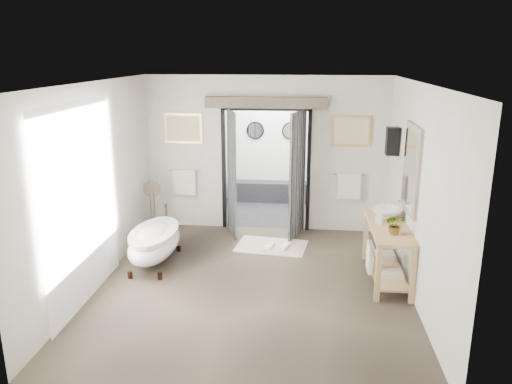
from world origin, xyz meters
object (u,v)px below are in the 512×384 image
rug (271,246)px  clawfoot_tub (155,242)px  vanity (386,247)px  basin (387,213)px

rug → clawfoot_tub: bearing=-152.8°
clawfoot_tub → rug: 2.06m
clawfoot_tub → vanity: bearing=-3.3°
rug → basin: 2.17m
clawfoot_tub → vanity: (3.58, -0.21, 0.13)m
basin → clawfoot_tub: bearing=160.9°
clawfoot_tub → basin: 3.65m
basin → rug: bearing=135.0°
vanity → basin: size_ratio=3.47×
clawfoot_tub → rug: (1.81, 0.93, -0.37)m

